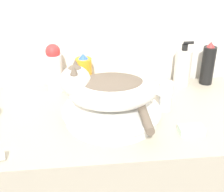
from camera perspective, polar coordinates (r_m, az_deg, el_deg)
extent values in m
cube|color=silver|center=(1.31, -2.90, 16.73)|extent=(8.00, 0.05, 2.40)
cylinder|color=white|center=(1.09, -0.07, -3.36)|extent=(0.32, 0.32, 0.04)
torus|color=white|center=(1.08, -0.07, -2.52)|extent=(0.34, 0.34, 0.02)
ellipsoid|color=silver|center=(1.05, -0.07, 0.73)|extent=(0.31, 0.20, 0.12)
ellipsoid|color=#6B5B4C|center=(1.03, -0.07, 2.32)|extent=(0.23, 0.16, 0.05)
sphere|color=silver|center=(1.03, -6.70, 2.70)|extent=(0.10, 0.10, 0.10)
sphere|color=#6B5B4C|center=(1.02, -6.79, 4.15)|extent=(0.06, 0.06, 0.06)
cone|color=#6B5B4C|center=(1.04, -6.73, 5.93)|extent=(0.03, 0.03, 0.03)
cone|color=#6B5B4C|center=(0.99, -6.99, 4.70)|extent=(0.03, 0.03, 0.03)
cylinder|color=#6B5B4C|center=(1.01, 5.98, -3.52)|extent=(0.03, 0.19, 0.03)
cylinder|color=silver|center=(1.16, 9.68, -1.21)|extent=(0.04, 0.04, 0.06)
cylinder|color=silver|center=(1.11, 7.54, 1.02)|extent=(0.12, 0.05, 0.08)
cylinder|color=silver|center=(1.13, 9.89, 1.21)|extent=(0.05, 0.05, 0.05)
cylinder|color=black|center=(1.39, 17.11, 5.36)|extent=(0.05, 0.05, 0.16)
cone|color=red|center=(1.36, 17.65, 8.98)|extent=(0.03, 0.03, 0.02)
cylinder|color=silver|center=(1.35, 12.78, 5.09)|extent=(0.07, 0.07, 0.15)
cylinder|color=black|center=(1.32, 13.18, 8.67)|extent=(0.02, 0.02, 0.02)
cylinder|color=black|center=(1.32, 13.84, 9.43)|extent=(0.04, 0.01, 0.01)
cylinder|color=silver|center=(1.29, -10.42, 4.16)|extent=(0.06, 0.06, 0.15)
sphere|color=red|center=(1.25, -10.77, 8.03)|extent=(0.06, 0.06, 0.06)
cylinder|color=orange|center=(1.29, -5.14, 4.01)|extent=(0.07, 0.07, 0.13)
cone|color=#3866AD|center=(1.26, -5.29, 7.26)|extent=(0.04, 0.04, 0.02)
cylinder|color=white|center=(0.96, -19.55, -10.25)|extent=(0.02, 0.03, 0.03)
cube|color=silver|center=(1.05, 14.29, -6.04)|extent=(0.08, 0.05, 0.02)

